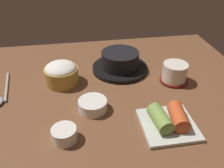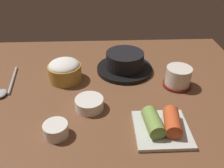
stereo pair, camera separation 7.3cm
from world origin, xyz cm
name	(u,v)px [view 2 (the right image)]	position (x,y,z in cm)	size (l,w,h in cm)	color
dining_table	(106,91)	(0.00, 0.00, 1.00)	(100.00, 76.00, 2.00)	brown
stone_pot	(125,63)	(7.08, 11.16, 5.15)	(19.66, 19.66, 7.00)	black
rice_bowl	(65,70)	(-13.29, 5.99, 5.71)	(10.90, 10.90, 7.31)	#B78C38
tea_cup_with_saucer	(178,77)	(23.20, 0.73, 5.30)	(9.10, 9.10, 6.55)	maroon
banchan_cup_center	(89,103)	(-4.71, -9.60, 3.73)	(8.04, 8.04, 3.22)	white
kimchi_plate	(162,125)	(13.76, -19.44, 3.98)	(13.71, 13.71, 5.03)	silver
side_bowl_near	(56,129)	(-12.52, -19.75, 3.87)	(6.10, 6.10, 3.49)	white
spoon	(5,89)	(-31.68, 0.46, 2.61)	(4.50, 18.97, 1.35)	#B7B7BC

